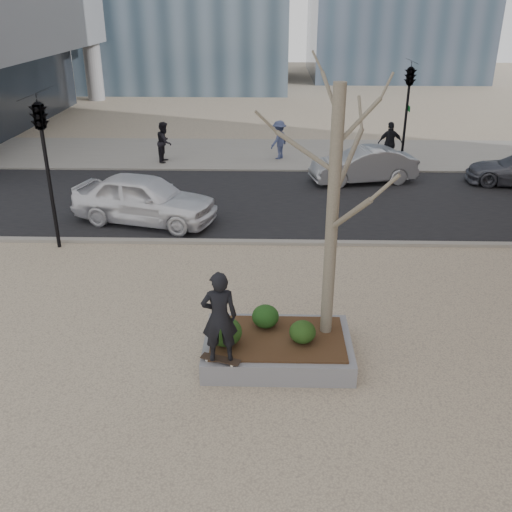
{
  "coord_description": "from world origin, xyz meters",
  "views": [
    {
      "loc": [
        0.82,
        -9.91,
        6.8
      ],
      "look_at": [
        0.5,
        2.0,
        1.4
      ],
      "focal_mm": 40.0,
      "sensor_mm": 36.0,
      "label": 1
    }
  ],
  "objects_px": {
    "police_car": "(145,199)",
    "skateboard": "(221,360)",
    "planter": "(278,348)",
    "skateboarder": "(219,317)"
  },
  "relations": [
    {
      "from": "planter",
      "to": "skateboard",
      "type": "distance_m",
      "value": 1.41
    },
    {
      "from": "police_car",
      "to": "skateboard",
      "type": "bearing_deg",
      "value": -143.99
    },
    {
      "from": "skateboard",
      "to": "planter",
      "type": "bearing_deg",
      "value": 56.06
    },
    {
      "from": "planter",
      "to": "skateboarder",
      "type": "relative_size",
      "value": 1.63
    },
    {
      "from": "skateboard",
      "to": "police_car",
      "type": "relative_size",
      "value": 0.16
    },
    {
      "from": "skateboard",
      "to": "skateboarder",
      "type": "distance_m",
      "value": 0.96
    },
    {
      "from": "skateboard",
      "to": "police_car",
      "type": "height_order",
      "value": "police_car"
    },
    {
      "from": "planter",
      "to": "skateboarder",
      "type": "height_order",
      "value": "skateboarder"
    },
    {
      "from": "planter",
      "to": "police_car",
      "type": "distance_m",
      "value": 8.85
    },
    {
      "from": "skateboard",
      "to": "skateboarder",
      "type": "relative_size",
      "value": 0.42
    }
  ]
}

